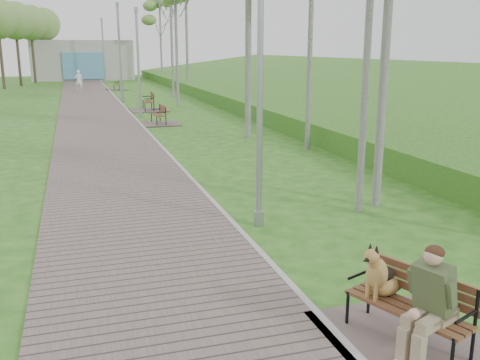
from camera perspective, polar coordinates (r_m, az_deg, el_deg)
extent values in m
plane|color=#235418|center=(9.15, 1.37, -7.03)|extent=(120.00, 120.00, 0.00)
cube|color=#635350|center=(29.78, -15.38, 7.19)|extent=(3.50, 67.00, 0.04)
cube|color=#999993|center=(29.89, -12.01, 7.41)|extent=(0.10, 67.00, 0.05)
cube|color=#5A9633|center=(31.89, 10.47, 7.83)|extent=(14.00, 70.00, 1.60)
cube|color=#9E9E99|center=(59.11, -16.44, 12.17)|extent=(10.00, 5.00, 4.00)
cube|color=teal|center=(56.53, -16.35, 11.61)|extent=(4.00, 0.20, 2.60)
cube|color=#635350|center=(6.64, 17.47, -16.11)|extent=(1.74, 1.93, 0.04)
cube|color=brown|center=(6.42, 17.37, -12.99)|extent=(0.94, 1.51, 0.04)
cube|color=brown|center=(6.49, 18.70, -10.25)|extent=(0.57, 1.36, 0.32)
cube|color=#635350|center=(23.86, -8.57, 5.96)|extent=(1.67, 1.85, 0.04)
cube|color=brown|center=(23.80, -8.72, 6.90)|extent=(0.47, 1.40, 0.04)
cube|color=brown|center=(23.81, -8.22, 7.52)|extent=(0.09, 1.39, 0.31)
cube|color=#635350|center=(29.17, -9.65, 7.35)|extent=(1.95, 2.17, 0.04)
cube|color=brown|center=(29.12, -9.79, 8.26)|extent=(0.59, 1.65, 0.04)
cube|color=brown|center=(29.11, -9.30, 8.86)|extent=(0.14, 1.62, 0.36)
cube|color=#635350|center=(44.04, -12.95, 9.37)|extent=(1.66, 1.84, 0.04)
cube|color=brown|center=(44.01, -13.05, 9.88)|extent=(0.54, 1.41, 0.04)
cube|color=brown|center=(44.00, -12.77, 10.21)|extent=(0.16, 1.38, 0.30)
cylinder|color=#93959A|center=(10.11, 2.02, -4.12)|extent=(0.19, 0.19, 0.28)
cylinder|color=#93959A|center=(9.66, 2.13, 8.40)|extent=(0.11, 0.11, 4.69)
cylinder|color=#93959A|center=(26.29, -10.56, 6.89)|extent=(0.20, 0.20, 0.29)
cylinder|color=#93959A|center=(26.12, -10.79, 11.91)|extent=(0.12, 0.12, 4.91)
cylinder|color=#93959A|center=(26.16, -11.05, 17.39)|extent=(0.18, 0.18, 0.25)
cylinder|color=#93959A|center=(34.28, -12.46, 8.44)|extent=(0.23, 0.23, 0.34)
cylinder|color=#93959A|center=(34.15, -12.70, 12.90)|extent=(0.14, 0.14, 5.69)
cylinder|color=#93959A|center=(34.23, -12.97, 17.76)|extent=(0.20, 0.20, 0.28)
cylinder|color=#93959A|center=(53.37, -14.18, 10.21)|extent=(0.23, 0.23, 0.34)
cylinder|color=#93959A|center=(53.28, -14.36, 13.10)|extent=(0.14, 0.14, 5.75)
cylinder|color=#93959A|center=(53.34, -14.55, 16.25)|extent=(0.21, 0.21, 0.29)
imported|color=white|center=(43.44, -16.81, 10.11)|extent=(0.66, 0.50, 1.61)
cylinder|color=silver|center=(17.54, 7.59, 17.22)|extent=(0.18, 0.18, 8.62)
cylinder|color=silver|center=(30.98, -6.85, 16.08)|extent=(0.18, 0.18, 8.95)
cylinder|color=silver|center=(36.36, -7.35, 16.15)|extent=(0.18, 0.18, 9.48)
cylinder|color=silver|center=(40.12, -5.74, 16.49)|extent=(0.19, 0.19, 10.19)
cylinder|color=silver|center=(53.86, -8.45, 14.66)|extent=(0.18, 0.18, 8.15)
ellipsoid|color=#6E9447|center=(53.97, -8.55, 17.43)|extent=(2.63, 2.63, 3.59)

